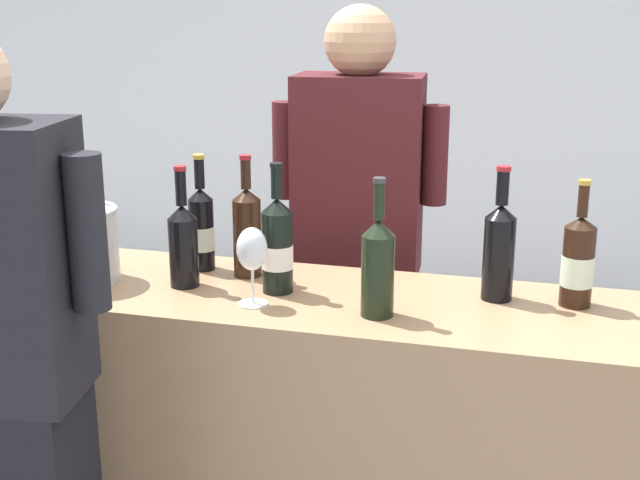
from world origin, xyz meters
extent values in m
cube|color=silver|center=(0.00, 2.60, 1.40)|extent=(8.00, 0.10, 2.80)
cube|color=#9E7A56|center=(0.00, 0.00, 0.48)|extent=(2.07, 0.51, 0.97)
cylinder|color=black|center=(-0.34, 0.13, 1.07)|extent=(0.07, 0.07, 0.20)
cone|color=black|center=(-0.34, 0.13, 1.19)|extent=(0.07, 0.07, 0.03)
cylinder|color=black|center=(-0.34, 0.13, 1.24)|extent=(0.03, 0.03, 0.08)
cylinder|color=#B79333|center=(-0.34, 0.13, 1.29)|extent=(0.03, 0.03, 0.01)
cylinder|color=silver|center=(-0.34, 0.13, 1.06)|extent=(0.07, 0.07, 0.07)
cylinder|color=black|center=(0.69, 0.10, 1.07)|extent=(0.08, 0.08, 0.20)
cone|color=black|center=(0.69, 0.10, 1.18)|extent=(0.08, 0.08, 0.03)
cylinder|color=black|center=(0.69, 0.10, 1.24)|extent=(0.03, 0.03, 0.08)
cylinder|color=#B79333|center=(0.69, 0.10, 1.28)|extent=(0.03, 0.03, 0.01)
cylinder|color=silver|center=(0.69, 0.10, 1.06)|extent=(0.08, 0.08, 0.08)
cylinder|color=black|center=(0.22, -0.10, 1.07)|extent=(0.08, 0.08, 0.20)
cone|color=black|center=(0.22, -0.10, 1.19)|extent=(0.08, 0.08, 0.04)
cylinder|color=black|center=(0.22, -0.10, 1.25)|extent=(0.03, 0.03, 0.09)
cylinder|color=#333338|center=(0.22, -0.10, 1.30)|extent=(0.03, 0.03, 0.01)
cylinder|color=black|center=(-0.32, -0.02, 1.06)|extent=(0.08, 0.08, 0.19)
cone|color=black|center=(-0.32, -0.02, 1.17)|extent=(0.08, 0.08, 0.04)
cylinder|color=black|center=(-0.32, -0.02, 1.24)|extent=(0.03, 0.03, 0.09)
cylinder|color=maroon|center=(-0.32, -0.02, 1.29)|extent=(0.03, 0.03, 0.01)
cylinder|color=black|center=(0.49, 0.09, 1.07)|extent=(0.08, 0.08, 0.21)
cone|color=black|center=(0.49, 0.09, 1.20)|extent=(0.08, 0.08, 0.03)
cylinder|color=black|center=(0.49, 0.09, 1.26)|extent=(0.03, 0.03, 0.09)
cylinder|color=maroon|center=(0.49, 0.09, 1.31)|extent=(0.04, 0.04, 0.01)
cylinder|color=black|center=(-0.07, 0.00, 1.07)|extent=(0.08, 0.08, 0.22)
cone|color=black|center=(-0.07, 0.00, 1.20)|extent=(0.08, 0.08, 0.04)
cylinder|color=black|center=(-0.07, 0.00, 1.26)|extent=(0.03, 0.03, 0.08)
cylinder|color=black|center=(-0.07, 0.00, 1.31)|extent=(0.03, 0.03, 0.01)
cylinder|color=white|center=(-0.07, 0.00, 1.06)|extent=(0.08, 0.08, 0.06)
cylinder|color=black|center=(-0.79, 0.05, 1.06)|extent=(0.07, 0.07, 0.18)
cone|color=black|center=(-0.79, 0.05, 1.16)|extent=(0.07, 0.07, 0.03)
cylinder|color=black|center=(-0.79, 0.05, 1.23)|extent=(0.03, 0.03, 0.10)
cylinder|color=#333338|center=(-0.79, 0.05, 1.28)|extent=(0.03, 0.03, 0.01)
cylinder|color=silver|center=(-0.79, 0.05, 1.05)|extent=(0.07, 0.07, 0.06)
cylinder|color=black|center=(-0.19, 0.11, 1.07)|extent=(0.08, 0.08, 0.22)
cone|color=black|center=(-0.19, 0.11, 1.20)|extent=(0.08, 0.08, 0.03)
cylinder|color=black|center=(-0.19, 0.11, 1.26)|extent=(0.03, 0.03, 0.08)
cylinder|color=maroon|center=(-0.19, 0.11, 1.30)|extent=(0.03, 0.03, 0.01)
cylinder|color=silver|center=(-0.10, -0.11, 0.97)|extent=(0.08, 0.08, 0.00)
cylinder|color=silver|center=(-0.10, -0.11, 1.02)|extent=(0.01, 0.01, 0.09)
ellipsoid|color=silver|center=(-0.10, -0.11, 1.11)|extent=(0.08, 0.08, 0.11)
ellipsoid|color=maroon|center=(-0.10, -0.11, 1.09)|extent=(0.06, 0.06, 0.04)
cylinder|color=silver|center=(-0.62, -0.06, 1.06)|extent=(0.21, 0.21, 0.20)
torus|color=silver|center=(-0.62, -0.06, 1.17)|extent=(0.22, 0.22, 0.01)
cube|color=black|center=(0.03, 0.54, 0.43)|extent=(0.37, 0.26, 0.86)
cube|color=#47191E|center=(0.03, 0.54, 1.18)|extent=(0.41, 0.27, 0.63)
sphere|color=tan|center=(0.03, 0.54, 1.59)|extent=(0.22, 0.22, 0.22)
cylinder|color=#47191E|center=(0.26, 0.56, 1.25)|extent=(0.08, 0.08, 0.31)
cylinder|color=#47191E|center=(-0.21, 0.52, 1.25)|extent=(0.08, 0.08, 0.31)
cylinder|color=black|center=(-0.31, -0.52, 1.25)|extent=(0.08, 0.08, 0.33)
camera|label=1|loc=(0.59, -1.99, 1.70)|focal=47.10mm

